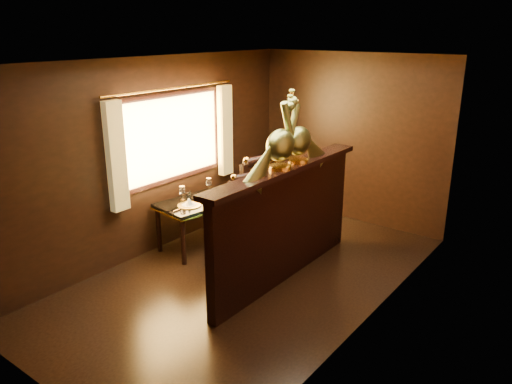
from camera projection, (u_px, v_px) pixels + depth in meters
ground at (248, 278)px, 5.90m from camera, size 5.00×5.00×0.00m
room_shell at (242, 146)px, 5.47m from camera, size 3.04×5.04×2.52m
partition at (285, 221)px, 5.72m from camera, size 0.26×2.70×1.36m
dining_table at (201, 205)px, 6.58m from camera, size 0.85×1.22×0.86m
chair_left at (243, 220)px, 5.88m from camera, size 0.53×0.55×1.28m
chair_right at (256, 208)px, 6.05m from camera, size 0.61×0.64×1.43m
peacock_left at (281, 131)px, 5.29m from camera, size 0.27×0.71×0.84m
peacock_right at (299, 128)px, 5.57m from camera, size 0.25×0.66×0.79m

